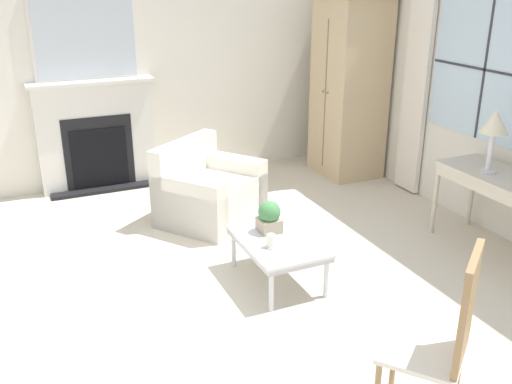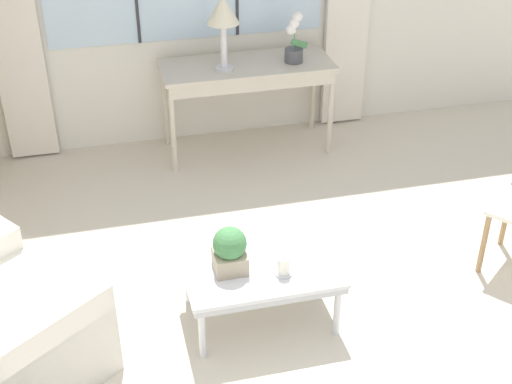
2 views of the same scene
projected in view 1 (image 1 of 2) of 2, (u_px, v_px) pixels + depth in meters
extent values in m
plane|color=beige|center=(213.00, 296.00, 4.62)|extent=(14.00, 14.00, 0.00)
cube|color=#2D2D33|center=(485.00, 70.00, 5.52)|extent=(0.02, 0.02, 1.36)
cube|color=silver|center=(416.00, 89.00, 6.43)|extent=(0.37, 0.06, 2.40)
cube|color=silver|center=(171.00, 64.00, 6.92)|extent=(0.06, 7.20, 2.80)
cube|color=black|center=(103.00, 187.00, 6.88)|extent=(0.34, 1.20, 0.04)
cube|color=silver|center=(96.00, 137.00, 6.72)|extent=(0.18, 1.34, 1.26)
cube|color=silver|center=(91.00, 82.00, 6.46)|extent=(0.24, 1.42, 0.04)
cube|color=black|center=(100.00, 157.00, 6.72)|extent=(0.02, 0.64, 0.69)
cube|color=black|center=(99.00, 152.00, 6.70)|extent=(0.01, 0.80, 0.85)
cube|color=silver|center=(85.00, 34.00, 6.36)|extent=(0.04, 1.17, 1.04)
cube|color=silver|center=(85.00, 34.00, 6.34)|extent=(0.01, 1.09, 0.96)
cube|color=tan|center=(349.00, 90.00, 7.08)|extent=(0.81, 0.67, 2.16)
cube|color=#74644C|center=(325.00, 96.00, 6.97)|extent=(0.01, 0.01, 1.81)
sphere|color=#997F4C|center=(323.00, 91.00, 6.99)|extent=(0.03, 0.03, 0.03)
sphere|color=#997F4C|center=(327.00, 93.00, 6.91)|extent=(0.03, 0.03, 0.03)
cube|color=beige|center=(511.00, 180.00, 5.02)|extent=(1.37, 0.55, 0.03)
cube|color=beige|center=(510.00, 187.00, 5.04)|extent=(1.31, 0.53, 0.10)
cylinder|color=beige|center=(435.00, 199.00, 5.61)|extent=(0.04, 0.04, 0.73)
cylinder|color=beige|center=(472.00, 192.00, 5.79)|extent=(0.04, 0.04, 0.73)
cylinder|color=silver|center=(487.00, 171.00, 5.14)|extent=(0.14, 0.14, 0.02)
cylinder|color=silver|center=(490.00, 152.00, 5.08)|extent=(0.05, 0.05, 0.35)
cone|color=beige|center=(495.00, 121.00, 4.97)|extent=(0.25, 0.25, 0.21)
cube|color=silver|center=(211.00, 199.00, 5.97)|extent=(1.24, 1.28, 0.45)
cube|color=silver|center=(184.00, 157.00, 5.97)|extent=(0.72, 0.90, 0.37)
cube|color=silver|center=(231.00, 182.00, 6.27)|extent=(0.77, 0.64, 0.59)
cube|color=silver|center=(189.00, 206.00, 5.62)|extent=(0.77, 0.64, 0.59)
cube|color=white|center=(422.00, 351.00, 3.21)|extent=(0.62, 0.62, 0.03)
cube|color=#9E7A51|center=(467.00, 313.00, 3.01)|extent=(0.28, 0.34, 0.60)
cube|color=#9E7A51|center=(475.00, 259.00, 2.90)|extent=(0.30, 0.36, 0.05)
cylinder|color=#9E7A51|center=(394.00, 357.00, 3.54)|extent=(0.04, 0.04, 0.44)
cylinder|color=#9E7A51|center=(458.00, 376.00, 3.37)|extent=(0.04, 0.04, 0.44)
cube|color=silver|center=(278.00, 241.00, 4.71)|extent=(0.88, 0.59, 0.03)
cube|color=#B1B3B8|center=(278.00, 244.00, 4.72)|extent=(0.86, 0.57, 0.04)
cylinder|color=silver|center=(234.00, 248.00, 5.02)|extent=(0.04, 0.04, 0.36)
cylinder|color=silver|center=(271.00, 290.00, 4.36)|extent=(0.04, 0.04, 0.36)
cylinder|color=silver|center=(283.00, 238.00, 5.20)|extent=(0.04, 0.04, 0.36)
cylinder|color=silver|center=(326.00, 277.00, 4.54)|extent=(0.04, 0.04, 0.36)
cube|color=tan|center=(269.00, 225.00, 4.84)|extent=(0.18, 0.18, 0.12)
sphere|color=#47844C|center=(269.00, 212.00, 4.79)|extent=(0.19, 0.19, 0.19)
cylinder|color=silver|center=(271.00, 247.00, 4.57)|extent=(0.10, 0.10, 0.01)
cylinder|color=white|center=(271.00, 240.00, 4.55)|extent=(0.07, 0.07, 0.10)
cylinder|color=black|center=(271.00, 234.00, 4.53)|extent=(0.00, 0.00, 0.01)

